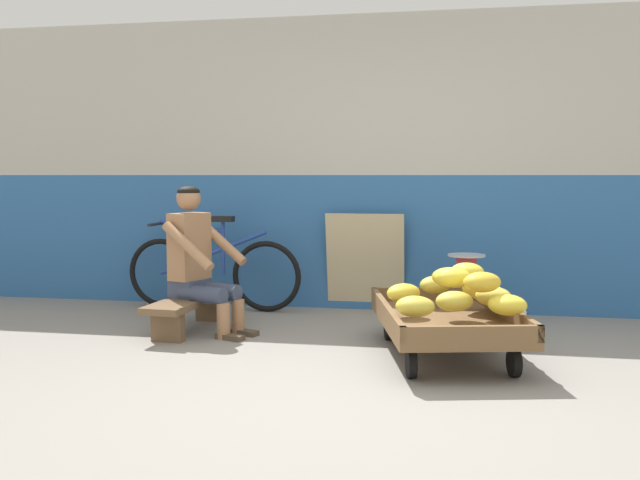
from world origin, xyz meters
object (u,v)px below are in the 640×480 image
at_px(banana_cart, 445,321).
at_px(bicycle_near_left, 212,271).
at_px(plastic_crate, 466,309).
at_px(weighing_scale, 466,272).
at_px(vendor_seated, 198,260).
at_px(shopping_bag, 513,326).
at_px(low_bench, 190,306).
at_px(sign_board, 365,262).

height_order(banana_cart, bicycle_near_left, bicycle_near_left).
relative_size(plastic_crate, weighing_scale, 1.20).
distance_m(banana_cart, bicycle_near_left, 2.50).
bearing_deg(banana_cart, vendor_seated, 167.80).
relative_size(weighing_scale, shopping_bag, 1.25).
relative_size(banana_cart, vendor_seated, 1.40).
bearing_deg(low_bench, banana_cart, -12.54).
bearing_deg(shopping_bag, sign_board, 140.22).
height_order(banana_cart, low_bench, banana_cart).
relative_size(banana_cart, weighing_scale, 5.31).
distance_m(weighing_scale, shopping_bag, 0.66).
bearing_deg(banana_cart, shopping_bag, 46.53).
height_order(plastic_crate, shopping_bag, plastic_crate).
relative_size(banana_cart, sign_board, 1.80).
height_order(plastic_crate, bicycle_near_left, bicycle_near_left).
distance_m(bicycle_near_left, shopping_bag, 2.73).
xyz_separation_m(low_bench, vendor_seated, (0.08, -0.03, 0.37)).
bearing_deg(sign_board, plastic_crate, -31.78).
height_order(weighing_scale, shopping_bag, weighing_scale).
bearing_deg(bicycle_near_left, shopping_bag, -17.60).
distance_m(low_bench, shopping_bag, 2.47).
distance_m(vendor_seated, sign_board, 1.62).
bearing_deg(sign_board, vendor_seated, -136.42).
xyz_separation_m(vendor_seated, bicycle_near_left, (-0.21, 0.92, -0.21)).
bearing_deg(bicycle_near_left, vendor_seated, -77.14).
bearing_deg(weighing_scale, sign_board, 148.17).
relative_size(bicycle_near_left, sign_board, 1.87).
relative_size(low_bench, sign_board, 1.26).
distance_m(vendor_seated, plastic_crate, 2.17).
bearing_deg(shopping_bag, plastic_crate, 125.56).
bearing_deg(sign_board, bicycle_near_left, -172.11).
distance_m(banana_cart, sign_board, 1.70).
xyz_separation_m(banana_cart, shopping_bag, (0.48, 0.51, -0.12)).
bearing_deg(banana_cart, weighing_scale, 81.30).
height_order(banana_cart, weighing_scale, weighing_scale).
bearing_deg(low_bench, sign_board, 40.85).
bearing_deg(low_bench, bicycle_near_left, 98.15).
relative_size(plastic_crate, sign_board, 0.41).
distance_m(vendor_seated, shopping_bag, 2.43).
height_order(weighing_scale, sign_board, sign_board).
bearing_deg(banana_cart, sign_board, 115.80).
bearing_deg(weighing_scale, banana_cart, -98.70).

